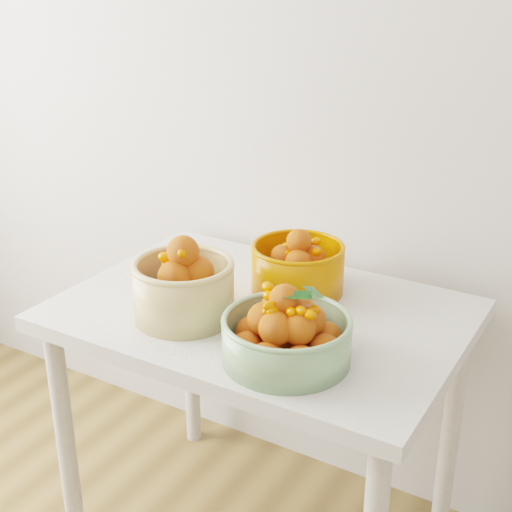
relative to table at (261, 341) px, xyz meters
The scene contains 4 objects.
table is the anchor object (origin of this frame).
bowl_cream 0.26m from the table, 135.51° to the right, with size 0.29×0.29×0.21m.
bowl_green 0.30m from the table, 47.15° to the right, with size 0.29×0.29×0.18m.
bowl_orange 0.22m from the table, 76.88° to the left, with size 0.32×0.32×0.18m.
Camera 1 is at (0.64, 0.21, 1.56)m, focal length 50.00 mm.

